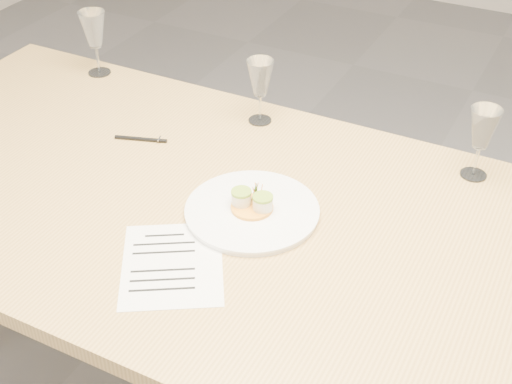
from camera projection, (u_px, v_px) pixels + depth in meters
The scene contains 7 objects.
dining_table at pixel (286, 249), 1.66m from camera, with size 2.40×1.00×0.75m.
dinner_plate at pixel (252, 210), 1.65m from camera, with size 0.31×0.31×0.08m.
recipe_sheet at pixel (172, 264), 1.51m from camera, with size 0.32×0.34×0.00m.
ballpoint_pen at pixel (141, 139), 1.91m from camera, with size 0.14×0.06×0.01m.
wine_glass_0 at pixel (94, 31), 2.16m from camera, with size 0.08×0.08×0.20m.
wine_glass_1 at pixel (260, 79), 1.92m from camera, with size 0.07×0.07×0.18m.
wine_glass_2 at pixel (483, 130), 1.71m from camera, with size 0.08×0.08×0.19m.
Camera 1 is at (0.52, -1.15, 1.76)m, focal length 50.00 mm.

